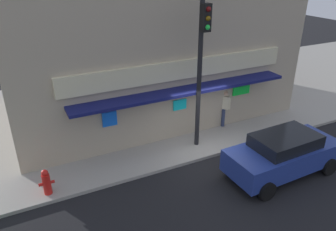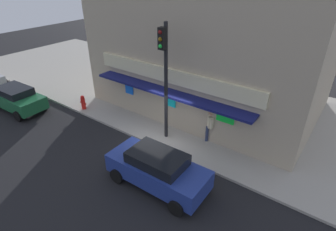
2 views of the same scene
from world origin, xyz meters
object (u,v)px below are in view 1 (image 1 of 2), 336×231
(pedestrian, at_px, (224,107))
(potted_plant_by_doorway, at_px, (87,141))
(traffic_light, at_px, (201,58))
(trash_can, at_px, (148,131))
(parked_car_blue, at_px, (283,154))
(fire_hydrant, at_px, (46,182))
(potted_plant_by_window, at_px, (168,119))

(pedestrian, relative_size, potted_plant_by_doorway, 1.76)
(pedestrian, xyz_separation_m, potted_plant_by_doorway, (-6.24, 0.33, -0.38))
(traffic_light, xyz_separation_m, pedestrian, (2.01, 1.05, -2.77))
(trash_can, distance_m, parked_car_blue, 5.43)
(trash_can, xyz_separation_m, pedestrian, (3.69, -0.25, 0.51))
(potted_plant_by_doorway, bearing_deg, fire_hydrant, -133.63)
(traffic_light, distance_m, potted_plant_by_window, 3.79)
(pedestrian, xyz_separation_m, potted_plant_by_window, (-2.42, 0.86, -0.48))
(fire_hydrant, relative_size, trash_can, 1.10)
(traffic_light, xyz_separation_m, parked_car_blue, (1.78, -2.88, -2.99))
(pedestrian, height_order, parked_car_blue, pedestrian)
(pedestrian, xyz_separation_m, parked_car_blue, (-0.23, -3.92, -0.23))
(trash_can, relative_size, pedestrian, 0.49)
(trash_can, bearing_deg, potted_plant_by_window, 25.48)
(parked_car_blue, bearing_deg, trash_can, 129.66)
(parked_car_blue, bearing_deg, potted_plant_by_window, 114.69)
(potted_plant_by_doorway, bearing_deg, trash_can, -1.71)
(potted_plant_by_window, distance_m, parked_car_blue, 5.27)
(fire_hydrant, height_order, pedestrian, pedestrian)
(pedestrian, bearing_deg, potted_plant_by_window, 160.54)
(fire_hydrant, xyz_separation_m, trash_can, (4.32, 1.78, -0.03))
(fire_hydrant, distance_m, pedestrian, 8.16)
(fire_hydrant, relative_size, parked_car_blue, 0.21)
(traffic_light, distance_m, trash_can, 3.91)
(trash_can, relative_size, parked_car_blue, 0.19)
(fire_hydrant, bearing_deg, pedestrian, 10.80)
(pedestrian, height_order, potted_plant_by_doorway, pedestrian)
(traffic_light, relative_size, trash_can, 7.01)
(trash_can, distance_m, potted_plant_by_window, 1.40)
(potted_plant_by_doorway, bearing_deg, traffic_light, -18.05)
(potted_plant_by_doorway, xyz_separation_m, parked_car_blue, (6.01, -4.25, 0.15))
(traffic_light, relative_size, fire_hydrant, 6.39)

